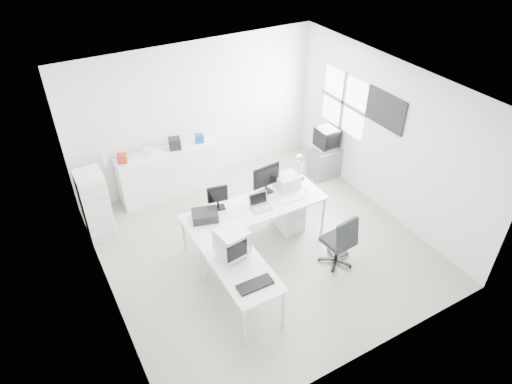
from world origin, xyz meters
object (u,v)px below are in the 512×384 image
side_desk (241,285)px  drawer_pedestal (289,213)px  laptop (261,203)px  laser_printer (287,181)px  main_desk (255,224)px  inkjet_printer (205,215)px  lcd_monitor_small (218,198)px  tv_cabinet (324,162)px  lcd_monitor_large (266,179)px  sideboard (168,172)px  office_chair (338,238)px  filing_cabinet (95,204)px  crt_monitor (232,244)px  crt_tv (327,139)px

side_desk → drawer_pedestal: (1.55, 1.15, -0.08)m
laptop → laser_printer: 0.77m
main_desk → inkjet_printer: bearing=173.3°
lcd_monitor_small → tv_cabinet: lcd_monitor_small is taller
main_desk → lcd_monitor_large: bearing=35.5°
main_desk → tv_cabinet: size_ratio=3.85×
laser_printer → inkjet_printer: bearing=-176.7°
side_desk → main_desk: bearing=52.3°
main_desk → side_desk: same height
side_desk → laser_printer: laser_printer is taller
lcd_monitor_small → sideboard: lcd_monitor_small is taller
office_chair → side_desk: bearing=174.4°
side_desk → lcd_monitor_small: lcd_monitor_small is taller
drawer_pedestal → filing_cabinet: 3.32m
laptop → drawer_pedestal: bearing=16.8°
drawer_pedestal → lcd_monitor_small: (-1.25, 0.20, 0.66)m
lcd_monitor_small → crt_monitor: (-0.30, -1.10, 0.02)m
tv_cabinet → lcd_monitor_large: bearing=-155.9°
side_desk → lcd_monitor_large: size_ratio=2.66×
laser_printer → tv_cabinet: size_ratio=0.63×
crt_monitor → filing_cabinet: (-1.40, 2.39, -0.36)m
drawer_pedestal → laptop: bearing=-167.0°
drawer_pedestal → laptop: size_ratio=1.84×
office_chair → lcd_monitor_large: bearing=106.1°
side_desk → lcd_monitor_large: lcd_monitor_large is taller
drawer_pedestal → inkjet_printer: inkjet_printer is taller
inkjet_printer → filing_cabinet: (-1.40, 1.44, -0.21)m
crt_monitor → filing_cabinet: bearing=112.3°
crt_monitor → tv_cabinet: 3.73m
lcd_monitor_small → tv_cabinet: size_ratio=0.67×
drawer_pedestal → lcd_monitor_large: 0.82m
laptop → office_chair: size_ratio=0.33×
filing_cabinet → side_desk: bearing=-62.1°
main_desk → inkjet_printer: 0.97m
laptop → side_desk: bearing=-128.2°
office_chair → sideboard: office_chair is taller
side_desk → crt_monitor: size_ratio=3.11×
lcd_monitor_small → crt_tv: 2.93m
main_desk → office_chair: (0.90, -1.08, 0.12)m
lcd_monitor_large → filing_cabinet: bearing=149.1°
lcd_monitor_large → filing_cabinet: size_ratio=0.43×
crt_monitor → crt_tv: (3.10, 1.95, -0.13)m
side_desk → inkjet_printer: inkjet_printer is taller
crt_tv → laser_printer: bearing=-149.6°
lcd_monitor_small → filing_cabinet: filing_cabinet is taller
crt_tv → sideboard: bearing=162.0°
main_desk → laser_printer: bearing=16.3°
drawer_pedestal → office_chair: office_chair is taller
laser_printer → filing_cabinet: 3.28m
lcd_monitor_small → inkjet_printer: bearing=-141.8°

